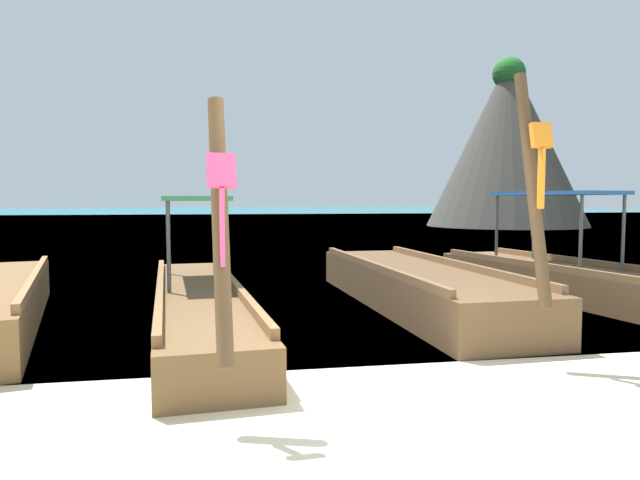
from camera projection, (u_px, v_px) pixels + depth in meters
ground at (391, 408)px, 4.37m from camera, size 120.00×120.00×0.00m
sea_water at (230, 214)px, 64.36m from camera, size 120.00×120.00×0.00m
longtail_boat_pink_ribbon at (198, 302)px, 7.24m from camera, size 1.55×6.64×2.36m
longtail_boat_orange_ribbon at (415, 286)px, 8.51m from camera, size 1.62×6.20×2.86m
longtail_boat_blue_ribbon at (592, 283)px, 8.73m from camera, size 2.25×7.14×2.64m
karst_rock at (511, 146)px, 34.37m from camera, size 10.52×9.45×10.09m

